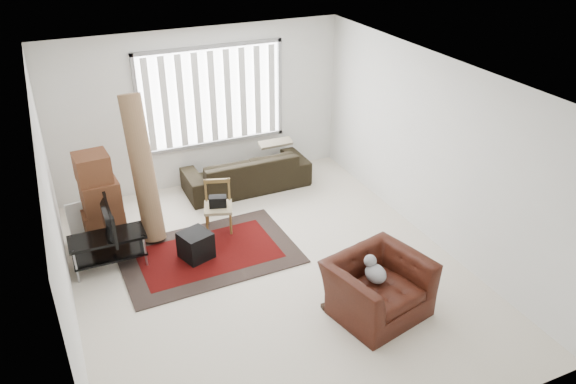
# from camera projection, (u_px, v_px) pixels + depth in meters

# --- Properties ---
(room) EXTENTS (6.00, 6.02, 2.71)m
(room) POSITION_uv_depth(u_px,v_px,m) (255.00, 139.00, 7.24)
(room) COLOR beige
(room) RESTS_ON ground
(persian_rug) EXTENTS (2.49, 1.70, 0.02)m
(persian_rug) POSITION_uv_depth(u_px,v_px,m) (209.00, 254.00, 8.01)
(persian_rug) COLOR black
(persian_rug) RESTS_ON ground
(tv_stand) EXTENTS (1.00, 0.45, 0.50)m
(tv_stand) POSITION_uv_depth(u_px,v_px,m) (108.00, 245.00, 7.58)
(tv_stand) COLOR black
(tv_stand) RESTS_ON ground
(tv) EXTENTS (0.10, 0.81, 0.46)m
(tv) POSITION_uv_depth(u_px,v_px,m) (104.00, 221.00, 7.40)
(tv) COLOR black
(tv) RESTS_ON tv_stand
(subwoofer) EXTENTS (0.50, 0.50, 0.39)m
(subwoofer) POSITION_uv_depth(u_px,v_px,m) (196.00, 245.00, 7.83)
(subwoofer) COLOR black
(subwoofer) RESTS_ON persian_rug
(moving_boxes) EXTENTS (0.60, 0.56, 1.37)m
(moving_boxes) POSITION_uv_depth(u_px,v_px,m) (100.00, 201.00, 8.07)
(moving_boxes) COLOR brown
(moving_boxes) RESTS_ON ground
(white_flatpack) EXTENTS (0.51, 0.25, 0.62)m
(white_flatpack) POSITION_uv_depth(u_px,v_px,m) (86.00, 221.00, 8.22)
(white_flatpack) COLOR silver
(white_flatpack) RESTS_ON ground
(rolled_rug) EXTENTS (0.36, 0.86, 2.15)m
(rolled_rug) POSITION_uv_depth(u_px,v_px,m) (143.00, 169.00, 8.02)
(rolled_rug) COLOR brown
(rolled_rug) RESTS_ON ground
(sofa) EXTENTS (2.14, 0.94, 0.82)m
(sofa) POSITION_uv_depth(u_px,v_px,m) (246.00, 166.00, 9.63)
(sofa) COLOR black
(sofa) RESTS_ON ground
(side_chair) EXTENTS (0.52, 0.52, 0.78)m
(side_chair) POSITION_uv_depth(u_px,v_px,m) (218.00, 204.00, 8.41)
(side_chair) COLOR #897B5A
(side_chair) RESTS_ON ground
(armchair) EXTENTS (1.31, 1.20, 0.83)m
(armchair) POSITION_uv_depth(u_px,v_px,m) (378.00, 284.00, 6.73)
(armchair) COLOR #37130B
(armchair) RESTS_ON ground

